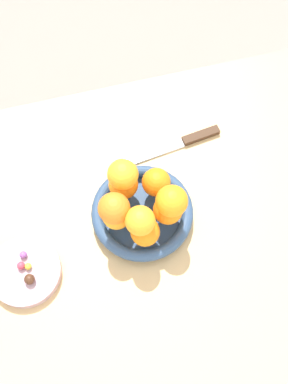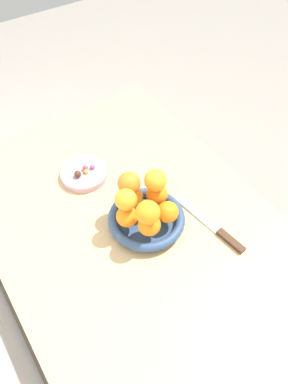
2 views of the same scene
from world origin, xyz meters
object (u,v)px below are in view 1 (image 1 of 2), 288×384
object	(u,v)px
candy_ball_1	(21,266)
candy_ball_2	(28,266)
fruit_bowl	(142,213)
candy_ball_0	(29,279)
orange_4	(117,215)
candy_ball_3	(23,256)
orange_1	(168,210)
orange_2	(156,182)
orange_8	(172,201)
orange_5	(140,221)
orange_3	(123,185)
orange_6	(124,174)
knife	(177,144)
orange_0	(145,232)
orange_7	(114,208)
candy_dish	(25,271)
dining_table	(134,244)

from	to	relation	value
candy_ball_1	candy_ball_2	size ratio (longest dim) A/B	1.18
fruit_bowl	candy_ball_0	world-z (taller)	candy_ball_0
orange_4	candy_ball_3	xyz separation A→B (m)	(0.20, 0.03, -0.04)
orange_1	candy_ball_3	world-z (taller)	orange_1
orange_2	orange_8	world-z (taller)	orange_8
orange_5	orange_3	bearing A→B (deg)	-84.48
fruit_bowl	orange_8	world-z (taller)	orange_8
fruit_bowl	candy_ball_2	world-z (taller)	fruit_bowl
orange_3	orange_1	bearing A→B (deg)	134.53
orange_3	orange_8	xyz separation A→B (m)	(-0.08, 0.08, 0.06)
orange_8	candy_ball_2	bearing A→B (deg)	5.06
orange_6	knife	bearing A→B (deg)	-144.40
orange_0	candy_ball_2	xyz separation A→B (m)	(0.25, -0.00, -0.04)
orange_5	orange_8	world-z (taller)	orange_8
orange_0	candy_ball_1	size ratio (longest dim) A/B	3.62
orange_5	orange_8	xyz separation A→B (m)	(-0.07, -0.02, 0.00)
orange_7	candy_ball_1	size ratio (longest dim) A/B	3.78
orange_8	knife	distance (m)	0.23
orange_0	candy_dish	bearing A→B (deg)	0.82
orange_0	orange_2	bearing A→B (deg)	-116.44
orange_6	candy_ball_3	distance (m)	0.27
candy_dish	candy_ball_0	world-z (taller)	candy_ball_0
orange_6	fruit_bowl	bearing A→B (deg)	118.11
candy_ball_2	candy_ball_0	bearing A→B (deg)	88.55
orange_2	orange_6	bearing A→B (deg)	-4.51
orange_1	candy_ball_1	xyz separation A→B (m)	(0.32, 0.03, -0.04)
orange_0	knife	world-z (taller)	orange_0
orange_0	candy_ball_1	xyz separation A→B (m)	(0.26, -0.00, -0.04)
orange_2	candy_ball_1	world-z (taller)	orange_2
orange_4	orange_5	size ratio (longest dim) A/B	1.01
orange_3	orange_8	bearing A→B (deg)	133.13
orange_3	orange_4	bearing A→B (deg)	65.52
orange_6	candy_dish	bearing A→B (deg)	24.31
orange_2	candy_ball_2	bearing A→B (deg)	18.59
orange_3	orange_6	distance (m)	0.06
candy_ball_3	orange_3	bearing A→B (deg)	-159.30
orange_2	candy_ball_0	world-z (taller)	orange_2
orange_0	candy_ball_2	distance (m)	0.25
candy_ball_3	orange_2	bearing A→B (deg)	-165.78
orange_4	orange_5	xyz separation A→B (m)	(-0.04, 0.04, 0.06)
orange_1	fruit_bowl	bearing A→B (deg)	-26.47
orange_4	orange_3	bearing A→B (deg)	-114.48
dining_table	orange_8	distance (m)	0.24
fruit_bowl	candy_ball_1	xyz separation A→B (m)	(0.27, 0.05, 0.01)
dining_table	orange_5	world-z (taller)	orange_5
orange_0	orange_3	bearing A→B (deg)	-80.24
candy_ball_3	orange_8	bearing A→B (deg)	-179.25
candy_ball_2	candy_ball_3	size ratio (longest dim) A/B	0.94
orange_3	candy_ball_1	distance (m)	0.27
fruit_bowl	candy_ball_2	distance (m)	0.26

